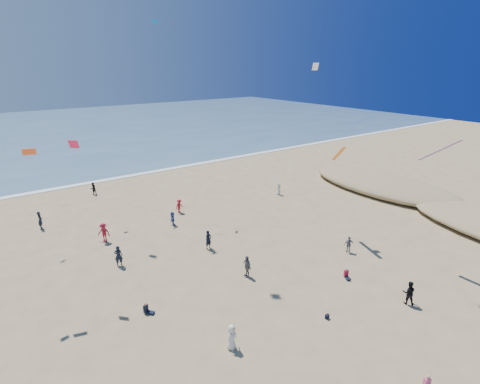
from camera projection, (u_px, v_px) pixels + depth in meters
ocean at (23, 134)px, 91.58m from camera, size 220.00×100.00×0.06m
surf_line at (76, 185)px, 53.52m from camera, size 220.00×1.20×0.08m
standing_flyers at (210, 249)px, 33.50m from camera, size 29.76×45.91×1.94m
seated_group at (247, 333)px, 23.74m from camera, size 25.39×23.56×0.84m
navy_bag at (327, 317)px, 25.69m from camera, size 0.28×0.18×0.34m
kites_aloft at (286, 88)px, 29.15m from camera, size 39.50×43.48×24.35m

